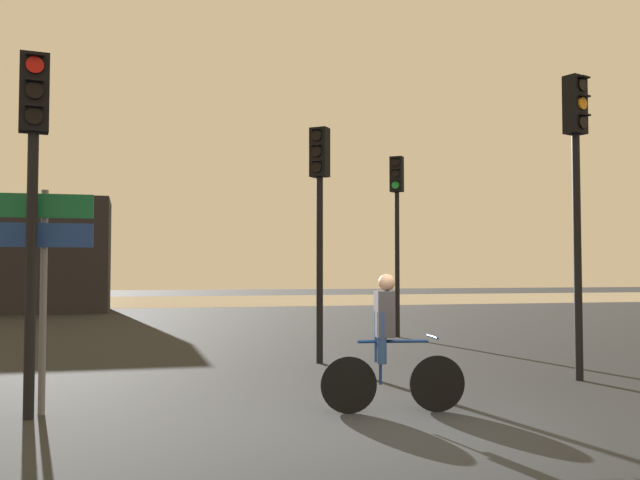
% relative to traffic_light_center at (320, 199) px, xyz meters
% --- Properties ---
extents(ground_plane, '(120.00, 120.00, 0.00)m').
position_rel_traffic_light_center_xyz_m(ground_plane, '(-0.63, -5.51, -2.98)').
color(ground_plane, black).
extents(water_strip, '(80.00, 16.00, 0.01)m').
position_rel_traffic_light_center_xyz_m(water_strip, '(-0.63, 28.90, -2.98)').
color(water_strip, '#9E937F').
rests_on(water_strip, ground).
extents(traffic_light_center, '(0.41, 0.42, 4.28)m').
position_rel_traffic_light_center_xyz_m(traffic_light_center, '(0.00, 0.00, 0.00)').
color(traffic_light_center, black).
rests_on(traffic_light_center, ground).
extents(traffic_light_near_right, '(0.38, 0.40, 4.67)m').
position_rel_traffic_light_center_xyz_m(traffic_light_near_right, '(3.29, -2.99, 0.25)').
color(traffic_light_near_right, black).
rests_on(traffic_light_near_right, ground).
extents(traffic_light_near_left, '(0.35, 0.37, 4.13)m').
position_rel_traffic_light_center_xyz_m(traffic_light_near_left, '(-4.40, -3.88, -0.10)').
color(traffic_light_near_left, black).
rests_on(traffic_light_near_left, ground).
extents(traffic_light_far_right, '(0.40, 0.42, 4.59)m').
position_rel_traffic_light_center_xyz_m(traffic_light_far_right, '(3.23, 4.47, 0.20)').
color(traffic_light_far_right, black).
rests_on(traffic_light_far_right, ground).
extents(direction_sign_post, '(1.10, 0.14, 2.60)m').
position_rel_traffic_light_center_xyz_m(direction_sign_post, '(-4.29, -3.67, -1.19)').
color(direction_sign_post, slate).
rests_on(direction_sign_post, ground).
extents(cyclist, '(1.69, 0.49, 1.62)m').
position_rel_traffic_light_center_xyz_m(cyclist, '(-0.39, -4.57, -2.16)').
color(cyclist, black).
rests_on(cyclist, ground).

